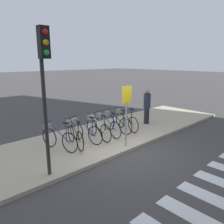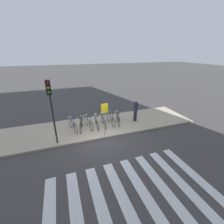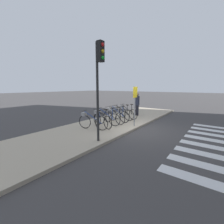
% 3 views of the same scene
% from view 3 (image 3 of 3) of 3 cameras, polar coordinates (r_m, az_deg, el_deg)
% --- Properties ---
extents(ground_plane, '(120.00, 120.00, 0.00)m').
position_cam_3_polar(ground_plane, '(8.42, 9.46, -6.57)').
color(ground_plane, '#423F3F').
extents(sidewalk, '(15.13, 3.57, 0.12)m').
position_cam_3_polar(sidewalk, '(9.32, -0.38, -4.47)').
color(sidewalk, '#B7A88E').
rests_on(sidewalk, ground_plane).
extents(parked_bicycle_0, '(0.57, 1.67, 1.05)m').
position_cam_3_polar(parked_bicycle_0, '(7.90, -7.83, -3.30)').
color(parked_bicycle_0, black).
rests_on(parked_bicycle_0, sidewalk).
extents(parked_bicycle_1, '(0.59, 1.67, 1.05)m').
position_cam_3_polar(parked_bicycle_1, '(8.26, -4.13, -2.65)').
color(parked_bicycle_1, black).
rests_on(parked_bicycle_1, sidewalk).
extents(parked_bicycle_2, '(0.46, 1.70, 1.05)m').
position_cam_3_polar(parked_bicycle_2, '(8.71, -2.50, -2.00)').
color(parked_bicycle_2, black).
rests_on(parked_bicycle_2, sidewalk).
extents(parked_bicycle_3, '(0.46, 1.71, 1.05)m').
position_cam_3_polar(parked_bicycle_3, '(9.13, 0.24, -1.45)').
color(parked_bicycle_3, black).
rests_on(parked_bicycle_3, sidewalk).
extents(parked_bicycle_4, '(0.46, 1.71, 1.05)m').
position_cam_3_polar(parked_bicycle_4, '(9.58, 1.97, -0.92)').
color(parked_bicycle_4, black).
rests_on(parked_bicycle_4, sidewalk).
extents(parked_bicycle_5, '(0.46, 1.72, 1.05)m').
position_cam_3_polar(parked_bicycle_5, '(10.09, 3.55, -0.40)').
color(parked_bicycle_5, black).
rests_on(parked_bicycle_5, sidewalk).
extents(parked_bicycle_6, '(0.51, 1.69, 1.05)m').
position_cam_3_polar(parked_bicycle_6, '(10.52, 5.58, -0.01)').
color(parked_bicycle_6, black).
rests_on(parked_bicycle_6, sidewalk).
extents(pedestrian, '(0.34, 0.34, 1.73)m').
position_cam_3_polar(pedestrian, '(11.73, 9.57, 3.16)').
color(pedestrian, '#23232D').
rests_on(pedestrian, sidewalk).
extents(traffic_light, '(0.24, 0.40, 3.87)m').
position_cam_3_polar(traffic_light, '(5.91, -4.88, 14.99)').
color(traffic_light, '#2D2D2D').
rests_on(traffic_light, sidewalk).
extents(sign_post, '(0.44, 0.07, 2.21)m').
position_cam_3_polar(sign_post, '(8.46, 8.74, 4.75)').
color(sign_post, '#99999E').
rests_on(sign_post, sidewalk).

